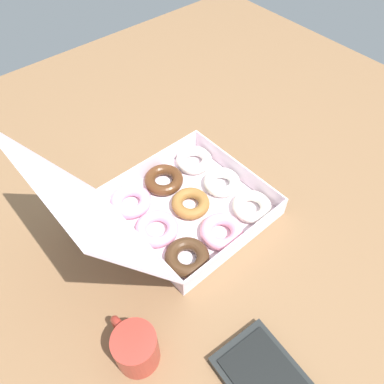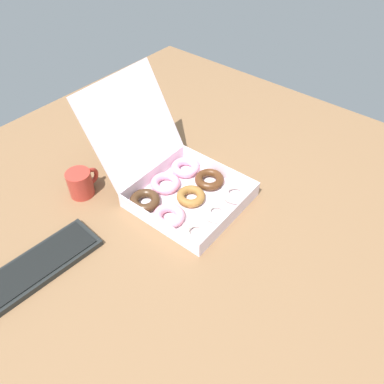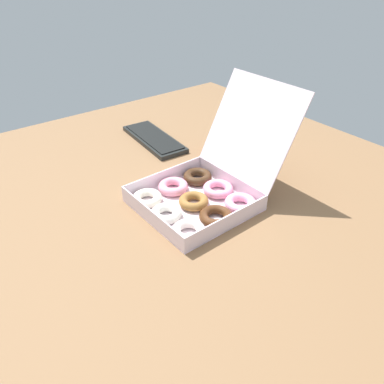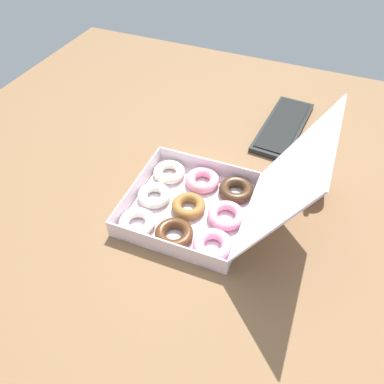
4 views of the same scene
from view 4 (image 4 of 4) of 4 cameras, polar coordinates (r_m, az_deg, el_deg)
ground_plane at (r=107.93cm, az=-1.25°, el=-0.92°), size 180.00×180.00×2.00cm
donut_box at (r=100.00cm, az=1.19°, el=-1.74°), size 33.69×47.76×34.10cm
keyboard at (r=134.29cm, az=13.73°, el=9.68°), size 35.19×14.97×2.20cm
coffee_mug at (r=110.50cm, az=18.06°, el=1.72°), size 11.55×8.01×8.95cm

